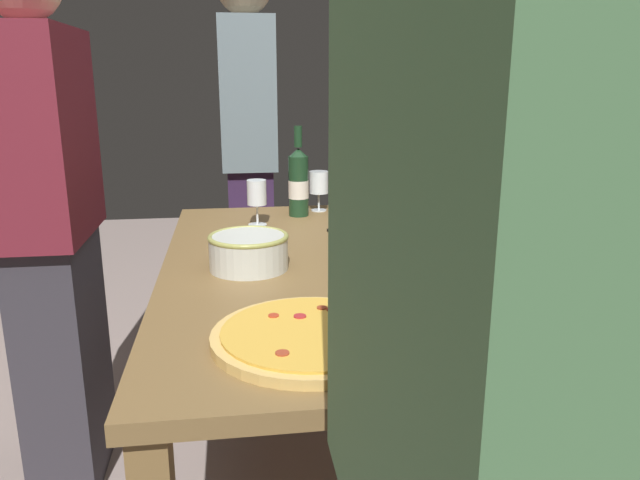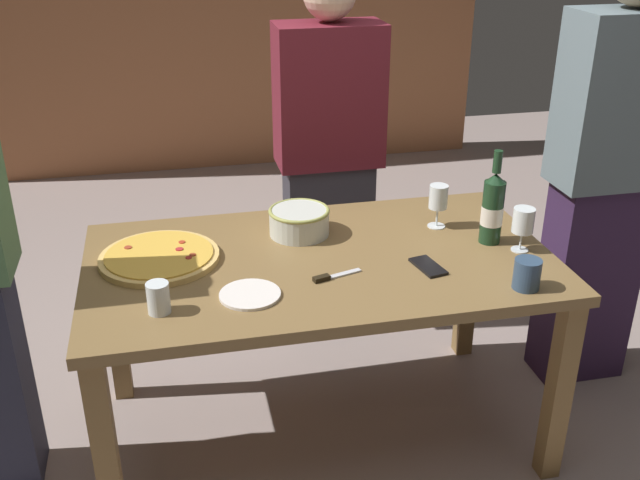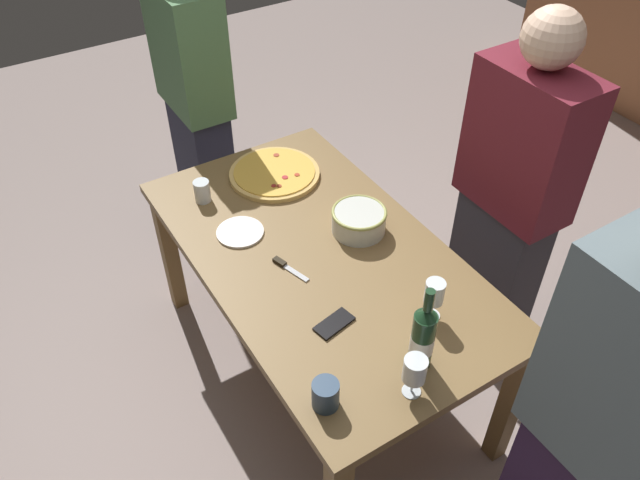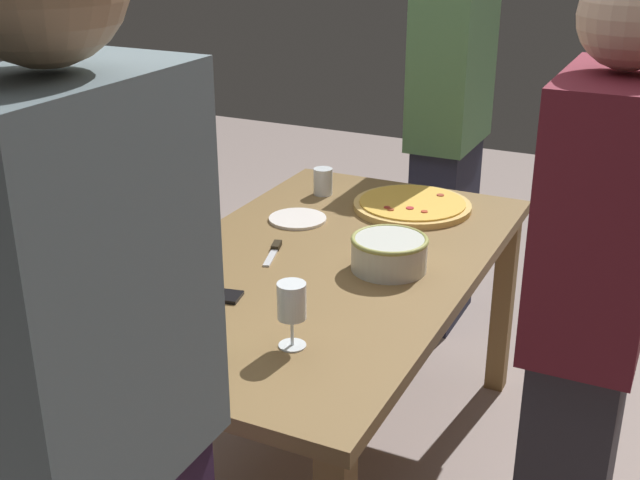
{
  "view_description": "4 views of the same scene",
  "coord_description": "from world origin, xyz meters",
  "px_view_note": "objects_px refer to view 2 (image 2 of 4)",
  "views": [
    {
      "loc": [
        -1.67,
        0.24,
        1.27
      ],
      "look_at": [
        0.0,
        0.0,
        0.82
      ],
      "focal_mm": 34.23,
      "sensor_mm": 36.0,
      "label": 1
    },
    {
      "loc": [
        -0.48,
        -2.2,
        1.89
      ],
      "look_at": [
        0.0,
        0.0,
        0.82
      ],
      "focal_mm": 41.23,
      "sensor_mm": 36.0,
      "label": 2
    },
    {
      "loc": [
        1.52,
        -0.95,
        2.43
      ],
      "look_at": [
        0.0,
        0.0,
        0.82
      ],
      "focal_mm": 35.22,
      "sensor_mm": 36.0,
      "label": 3
    },
    {
      "loc": [
        1.99,
        0.96,
        1.72
      ],
      "look_at": [
        0.0,
        0.0,
        0.82
      ],
      "focal_mm": 45.74,
      "sensor_mm": 36.0,
      "label": 4
    }
  ],
  "objects_px": {
    "person_guest_right": "(329,159)",
    "cell_phone": "(428,266)",
    "cup_amber": "(527,274)",
    "wine_bottle": "(493,208)",
    "person_guest_left": "(606,175)",
    "wine_glass_near_pizza": "(438,198)",
    "pizza_knife": "(331,277)",
    "dining_table": "(320,281)",
    "pizza": "(159,257)",
    "wine_glass_by_bottle": "(523,223)",
    "cup_ceramic": "(158,298)",
    "side_plate": "(250,295)",
    "serving_bowl": "(299,220)"
  },
  "relations": [
    {
      "from": "pizza",
      "to": "cell_phone",
      "type": "xyz_separation_m",
      "value": [
        0.88,
        -0.25,
        -0.01
      ]
    },
    {
      "from": "cup_amber",
      "to": "cell_phone",
      "type": "bearing_deg",
      "value": 142.31
    },
    {
      "from": "side_plate",
      "to": "pizza_knife",
      "type": "xyz_separation_m",
      "value": [
        0.27,
        0.06,
        0.0
      ]
    },
    {
      "from": "cell_phone",
      "to": "serving_bowl",
      "type": "bearing_deg",
      "value": -55.29
    },
    {
      "from": "person_guest_left",
      "to": "pizza",
      "type": "bearing_deg",
      "value": -5.68
    },
    {
      "from": "serving_bowl",
      "to": "cup_amber",
      "type": "xyz_separation_m",
      "value": [
        0.63,
        -0.55,
        -0.0
      ]
    },
    {
      "from": "wine_glass_near_pizza",
      "to": "pizza_knife",
      "type": "relative_size",
      "value": 0.95
    },
    {
      "from": "pizza",
      "to": "side_plate",
      "type": "bearing_deg",
      "value": -48.7
    },
    {
      "from": "cup_amber",
      "to": "person_guest_right",
      "type": "bearing_deg",
      "value": 108.38
    },
    {
      "from": "cell_phone",
      "to": "cup_ceramic",
      "type": "bearing_deg",
      "value": -4.94
    },
    {
      "from": "cell_phone",
      "to": "person_guest_left",
      "type": "height_order",
      "value": "person_guest_left"
    },
    {
      "from": "cup_ceramic",
      "to": "side_plate",
      "type": "xyz_separation_m",
      "value": [
        0.28,
        0.04,
        -0.04
      ]
    },
    {
      "from": "dining_table",
      "to": "wine_glass_by_bottle",
      "type": "relative_size",
      "value": 10.06
    },
    {
      "from": "dining_table",
      "to": "cell_phone",
      "type": "height_order",
      "value": "cell_phone"
    },
    {
      "from": "person_guest_right",
      "to": "cell_phone",
      "type": "bearing_deg",
      "value": 22.52
    },
    {
      "from": "cup_amber",
      "to": "cell_phone",
      "type": "distance_m",
      "value": 0.32
    },
    {
      "from": "serving_bowl",
      "to": "pizza_knife",
      "type": "xyz_separation_m",
      "value": [
        0.04,
        -0.36,
        -0.05
      ]
    },
    {
      "from": "wine_bottle",
      "to": "pizza_knife",
      "type": "xyz_separation_m",
      "value": [
        -0.62,
        -0.15,
        -0.13
      ]
    },
    {
      "from": "dining_table",
      "to": "pizza",
      "type": "distance_m",
      "value": 0.56
    },
    {
      "from": "cup_amber",
      "to": "pizza",
      "type": "bearing_deg",
      "value": 158.64
    },
    {
      "from": "cup_amber",
      "to": "person_guest_left",
      "type": "relative_size",
      "value": 0.06
    },
    {
      "from": "wine_glass_by_bottle",
      "to": "person_guest_right",
      "type": "bearing_deg",
      "value": 118.63
    },
    {
      "from": "wine_bottle",
      "to": "wine_glass_by_bottle",
      "type": "bearing_deg",
      "value": -49.69
    },
    {
      "from": "wine_glass_near_pizza",
      "to": "cup_amber",
      "type": "height_order",
      "value": "wine_glass_near_pizza"
    },
    {
      "from": "pizza",
      "to": "wine_bottle",
      "type": "xyz_separation_m",
      "value": [
        1.16,
        -0.1,
        0.12
      ]
    },
    {
      "from": "wine_glass_by_bottle",
      "to": "pizza_knife",
      "type": "bearing_deg",
      "value": -175.13
    },
    {
      "from": "serving_bowl",
      "to": "wine_glass_by_bottle",
      "type": "bearing_deg",
      "value": -22.28
    },
    {
      "from": "dining_table",
      "to": "pizza_knife",
      "type": "bearing_deg",
      "value": -89.2
    },
    {
      "from": "pizza_knife",
      "to": "side_plate",
      "type": "bearing_deg",
      "value": -167.62
    },
    {
      "from": "cell_phone",
      "to": "person_guest_right",
      "type": "distance_m",
      "value": 0.96
    },
    {
      "from": "wine_glass_near_pizza",
      "to": "cup_ceramic",
      "type": "xyz_separation_m",
      "value": [
        -1.03,
        -0.41,
        -0.07
      ]
    },
    {
      "from": "cup_amber",
      "to": "cup_ceramic",
      "type": "xyz_separation_m",
      "value": [
        -1.14,
        0.1,
        -0.0
      ]
    },
    {
      "from": "wine_bottle",
      "to": "person_guest_right",
      "type": "distance_m",
      "value": 0.9
    },
    {
      "from": "side_plate",
      "to": "pizza_knife",
      "type": "bearing_deg",
      "value": 12.38
    },
    {
      "from": "cup_ceramic",
      "to": "side_plate",
      "type": "relative_size",
      "value": 0.5
    },
    {
      "from": "dining_table",
      "to": "cell_phone",
      "type": "xyz_separation_m",
      "value": [
        0.34,
        -0.15,
        0.1
      ]
    },
    {
      "from": "side_plate",
      "to": "pizza_knife",
      "type": "relative_size",
      "value": 1.11
    },
    {
      "from": "serving_bowl",
      "to": "person_guest_right",
      "type": "height_order",
      "value": "person_guest_right"
    },
    {
      "from": "cup_amber",
      "to": "person_guest_right",
      "type": "distance_m",
      "value": 1.2
    },
    {
      "from": "cup_ceramic",
      "to": "person_guest_right",
      "type": "xyz_separation_m",
      "value": [
        0.76,
        1.05,
        0.02
      ]
    },
    {
      "from": "wine_glass_near_pizza",
      "to": "wine_bottle",
      "type": "bearing_deg",
      "value": -49.85
    },
    {
      "from": "cup_amber",
      "to": "wine_bottle",
      "type": "bearing_deg",
      "value": 85.04
    },
    {
      "from": "dining_table",
      "to": "pizza",
      "type": "relative_size",
      "value": 3.92
    },
    {
      "from": "pizza_knife",
      "to": "dining_table",
      "type": "bearing_deg",
      "value": 90.8
    },
    {
      "from": "wine_bottle",
      "to": "pizza_knife",
      "type": "relative_size",
      "value": 1.98
    },
    {
      "from": "serving_bowl",
      "to": "side_plate",
      "type": "height_order",
      "value": "serving_bowl"
    },
    {
      "from": "cup_amber",
      "to": "person_guest_left",
      "type": "bearing_deg",
      "value": 41.77
    },
    {
      "from": "wine_glass_by_bottle",
      "to": "wine_glass_near_pizza",
      "type": "bearing_deg",
      "value": 130.21
    },
    {
      "from": "serving_bowl",
      "to": "wine_glass_by_bottle",
      "type": "height_order",
      "value": "wine_glass_by_bottle"
    },
    {
      "from": "wine_bottle",
      "to": "cup_ceramic",
      "type": "distance_m",
      "value": 1.2
    }
  ]
}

